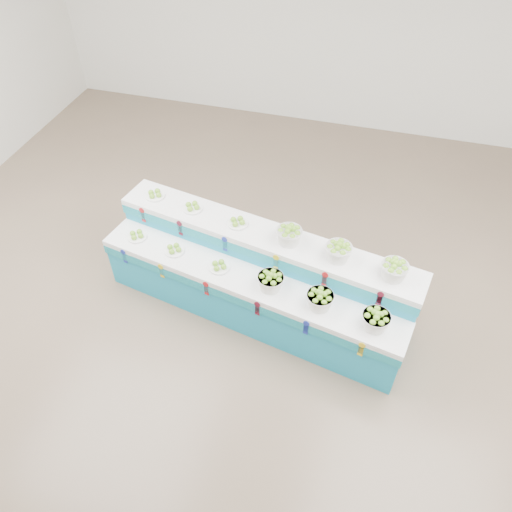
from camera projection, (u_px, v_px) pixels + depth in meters
The scene contains 15 objects.
ground at pixel (255, 333), 5.82m from camera, with size 10.00×10.00×0.00m, color brown.
back_wall at pixel (341, 8), 7.82m from camera, with size 10.00×10.00×0.00m, color silver.
display_stand at pixel (256, 278), 5.75m from camera, with size 3.65×0.94×1.02m, color #1C95C0, non-canonical shape.
plate_lower_left at pixel (137, 235), 5.90m from camera, with size 0.23×0.23×0.09m, color white.
plate_lower_mid at pixel (174, 249), 5.73m from camera, with size 0.23×0.23×0.09m, color white.
plate_lower_right at pixel (219, 266), 5.54m from camera, with size 0.23×0.23×0.09m, color white.
basket_lower_left at pixel (271, 281), 5.30m from camera, with size 0.28×0.28×0.21m, color silver, non-canonical shape.
basket_lower_mid at pixel (320, 299), 5.12m from camera, with size 0.28×0.28×0.21m, color silver, non-canonical shape.
basket_lower_right at pixel (376, 320), 4.93m from camera, with size 0.28×0.28×0.21m, color silver, non-canonical shape.
plate_upper_left at pixel (155, 194), 5.98m from camera, with size 0.23×0.23×0.09m, color white.
plate_upper_mid at pixel (192, 206), 5.81m from camera, with size 0.23×0.23×0.09m, color white.
plate_upper_right at pixel (238, 222), 5.62m from camera, with size 0.23×0.23×0.09m, color white.
basket_upper_left at pixel (289, 235), 5.37m from camera, with size 0.28×0.28×0.21m, color silver, non-canonical shape.
basket_upper_mid at pixel (338, 251), 5.19m from camera, with size 0.28×0.28×0.21m, color silver, non-canonical shape.
basket_upper_right at pixel (394, 270), 5.00m from camera, with size 0.28×0.28×0.21m, color silver, non-canonical shape.
Camera 1 is at (0.96, -3.35, 4.75)m, focal length 34.86 mm.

